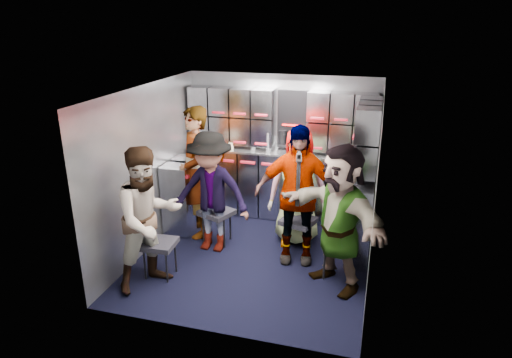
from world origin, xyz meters
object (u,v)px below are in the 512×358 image
(jump_seat_near_left, at_px, (159,245))
(attendant_standing, at_px, (195,173))
(jump_seat_center, at_px, (299,206))
(jump_seat_mid_left, at_px, (217,214))
(attendant_arc_d, at_px, (297,195))
(attendant_arc_a, at_px, (149,219))
(jump_seat_near_right, at_px, (339,246))
(attendant_arc_c, at_px, (298,188))
(jump_seat_mid_right, at_px, (298,223))
(attendant_arc_b, at_px, (211,193))
(attendant_arc_e, at_px, (339,218))

(jump_seat_near_left, distance_m, attendant_standing, 1.25)
(jump_seat_center, bearing_deg, jump_seat_mid_left, -154.82)
(jump_seat_center, bearing_deg, jump_seat_near_left, -133.58)
(jump_seat_mid_left, height_order, attendant_arc_d, attendant_arc_d)
(attendant_arc_d, bearing_deg, attendant_arc_a, -153.95)
(jump_seat_center, bearing_deg, attendant_arc_a, -130.23)
(jump_seat_near_left, bearing_deg, attendant_standing, 89.99)
(jump_seat_near_right, height_order, attendant_arc_c, attendant_arc_c)
(attendant_arc_a, height_order, attendant_arc_c, attendant_arc_a)
(jump_seat_near_left, xyz_separation_m, jump_seat_mid_left, (0.35, 0.96, 0.02))
(jump_seat_mid_right, bearing_deg, jump_seat_mid_left, -178.72)
(attendant_arc_b, distance_m, attendant_arc_c, 1.13)
(jump_seat_near_left, height_order, jump_seat_mid_right, jump_seat_mid_right)
(jump_seat_mid_right, relative_size, attendant_standing, 0.27)
(jump_seat_mid_left, relative_size, attendant_arc_d, 0.29)
(jump_seat_near_left, xyz_separation_m, jump_seat_near_right, (1.99, 0.54, -0.00))
(jump_seat_mid_left, bearing_deg, attendant_arc_b, -90.00)
(attendant_arc_a, relative_size, attendant_arc_d, 0.94)
(jump_seat_mid_right, distance_m, attendant_standing, 1.53)
(attendant_arc_a, height_order, attendant_arc_e, attendant_arc_e)
(attendant_standing, bearing_deg, jump_seat_mid_right, 47.15)
(attendant_arc_b, bearing_deg, attendant_arc_a, -107.95)
(jump_seat_center, distance_m, attendant_standing, 1.48)
(jump_seat_mid_left, relative_size, attendant_arc_a, 0.31)
(jump_seat_near_right, relative_size, attendant_arc_e, 0.27)
(attendant_arc_c, height_order, attendant_arc_d, attendant_arc_d)
(jump_seat_near_left, relative_size, attendant_arc_d, 0.26)
(jump_seat_near_right, distance_m, attendant_standing, 2.14)
(jump_seat_mid_left, relative_size, attendant_standing, 0.28)
(jump_seat_mid_right, bearing_deg, attendant_arc_a, -141.01)
(attendant_arc_a, distance_m, attendant_arc_e, 2.07)
(jump_seat_center, relative_size, attendant_arc_e, 0.30)
(jump_seat_mid_left, bearing_deg, attendant_arc_a, -107.14)
(jump_seat_mid_right, bearing_deg, jump_seat_near_left, -145.60)
(jump_seat_near_right, distance_m, attendant_arc_d, 0.77)
(jump_seat_mid_left, xyz_separation_m, jump_seat_near_right, (1.64, -0.42, -0.02))
(jump_seat_near_right, height_order, attendant_arc_a, attendant_arc_a)
(jump_seat_mid_left, distance_m, attendant_arc_e, 1.80)
(attendant_standing, relative_size, attendant_arc_a, 1.10)
(attendant_arc_b, relative_size, attendant_arc_e, 0.95)
(attendant_arc_a, bearing_deg, attendant_arc_c, -9.29)
(attendant_standing, relative_size, attendant_arc_e, 1.08)
(jump_seat_near_left, bearing_deg, attendant_arc_b, 65.76)
(jump_seat_mid_right, relative_size, attendant_arc_d, 0.28)
(attendant_arc_d, bearing_deg, jump_seat_near_right, -33.90)
(attendant_arc_a, bearing_deg, attendant_arc_b, 14.19)
(attendant_arc_e, bearing_deg, jump_seat_mid_right, 173.12)
(attendant_standing, bearing_deg, attendant_arc_b, 7.76)
(attendant_arc_b, bearing_deg, attendant_arc_e, -12.20)
(jump_seat_near_left, xyz_separation_m, attendant_arc_b, (0.35, 0.78, 0.39))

